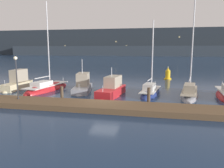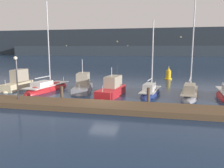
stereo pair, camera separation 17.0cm
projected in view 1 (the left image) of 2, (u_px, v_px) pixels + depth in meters
The scene contains 13 objects.
ground_plane at pixel (104, 103), 19.65m from camera, with size 400.00×400.00×0.00m, color #192D4C.
dock at pixel (99, 106), 17.77m from camera, with size 31.85×2.80×0.45m, color brown.
mooring_pile_1 at pixel (62, 94), 20.06m from camera, with size 0.28×0.28×1.44m, color #4C3D2D.
mooring_pile_2 at pixel (149, 97), 18.49m from camera, with size 0.28×0.28×1.62m, color #4C3D2D.
motorboat_berth_1 at pixel (17, 85), 26.44m from camera, with size 1.69×5.19×4.03m.
sailboat_berth_2 at pixel (47, 89), 25.85m from camera, with size 3.36×7.82×11.04m.
motorboat_berth_3 at pixel (83, 88), 24.99m from camera, with size 2.72×5.44×4.19m.
motorboat_berth_4 at pixel (112, 92), 22.69m from camera, with size 2.54×5.85×3.45m.
sailboat_berth_5 at pixel (150, 93), 23.32m from camera, with size 2.65×6.16×8.53m.
sailboat_berth_6 at pixel (189, 94), 22.78m from camera, with size 3.00×7.76×11.04m.
channel_buoy at pixel (168, 75), 34.80m from camera, with size 1.15×1.15×2.04m.
dock_lamppost at pixel (16, 70), 19.01m from camera, with size 0.32×0.32×3.76m.
hillside_backdrop at pixel (146, 43), 150.43m from camera, with size 240.00×23.00×18.04m.
Camera 1 is at (4.49, -18.59, 4.88)m, focal length 35.00 mm.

